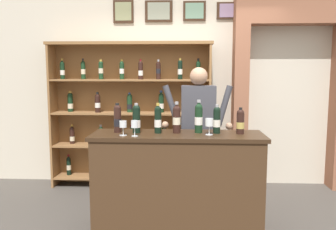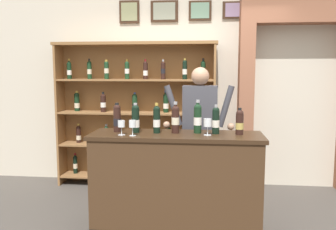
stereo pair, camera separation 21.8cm
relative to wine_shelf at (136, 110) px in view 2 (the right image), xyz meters
name	(u,v)px [view 2 (the right image)]	position (x,y,z in m)	size (l,w,h in m)	color
back_wall	(193,75)	(0.80, 0.27, 0.50)	(12.00, 0.19, 3.18)	beige
wine_shelf	(136,110)	(0.00, 0.00, 0.00)	(2.28, 0.33, 2.04)	olive
archway_doorway	(296,80)	(2.22, 0.13, 0.43)	(1.58, 0.45, 2.66)	#935B42
tasting_counter	(176,183)	(0.70, -1.43, -0.58)	(1.74, 0.55, 1.02)	#422B19
shopkeeper	(200,124)	(0.92, -0.89, -0.05)	(0.82, 0.22, 1.69)	#2D3347
tasting_bottle_super_tuscan	(117,118)	(0.08, -1.37, 0.07)	(0.08, 0.08, 0.30)	black
tasting_bottle_grappa	(136,119)	(0.28, -1.40, 0.07)	(0.08, 0.08, 0.30)	black
tasting_bottle_chianti	(157,119)	(0.50, -1.40, 0.07)	(0.07, 0.07, 0.31)	black
tasting_bottle_brunello	(175,118)	(0.69, -1.38, 0.08)	(0.08, 0.08, 0.32)	black
tasting_bottle_prosecco	(198,118)	(0.91, -1.36, 0.08)	(0.08, 0.08, 0.34)	black
tasting_bottle_bianco	(216,120)	(1.09, -1.38, 0.06)	(0.07, 0.07, 0.29)	black
tasting_bottle_vin_santo	(240,122)	(1.33, -1.40, 0.05)	(0.08, 0.08, 0.27)	black
wine_glass_spare	(133,125)	(0.28, -1.58, 0.03)	(0.07, 0.07, 0.16)	silver
wine_glass_center	(208,124)	(1.01, -1.47, 0.04)	(0.08, 0.08, 0.16)	silver
wine_glass_left	(121,125)	(0.17, -1.55, 0.03)	(0.07, 0.07, 0.15)	silver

